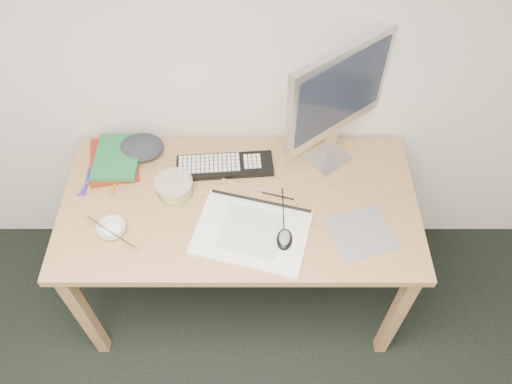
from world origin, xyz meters
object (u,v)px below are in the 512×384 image
(rice_bowl, at_px, (112,229))
(monitor, at_px, (338,95))
(keyboard, at_px, (225,166))
(sketchpad, at_px, (252,232))
(desk, at_px, (240,214))

(rice_bowl, bearing_deg, monitor, 23.67)
(rice_bowl, bearing_deg, keyboard, 37.64)
(sketchpad, bearing_deg, monitor, 64.32)
(desk, relative_size, monitor, 2.53)
(monitor, bearing_deg, desk, 174.07)
(keyboard, height_order, monitor, monitor)
(desk, bearing_deg, sketchpad, -71.13)
(keyboard, xyz_separation_m, monitor, (0.43, 0.05, 0.33))
(desk, height_order, sketchpad, sketchpad)
(rice_bowl, bearing_deg, sketchpad, -0.65)
(monitor, relative_size, rice_bowl, 5.20)
(monitor, bearing_deg, sketchpad, -168.33)
(keyboard, bearing_deg, monitor, 2.44)
(monitor, bearing_deg, rice_bowl, 165.63)
(sketchpad, distance_m, monitor, 0.60)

